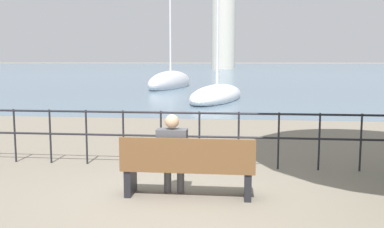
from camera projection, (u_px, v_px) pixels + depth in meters
The scene contains 8 objects.
ground_plane at pixel (188, 196), 6.30m from camera, with size 1000.00×1000.00×0.00m, color gray.
harbor_water at pixel (238, 66), 162.53m from camera, with size 600.00×300.00×0.01m.
park_bench at pixel (188, 168), 6.18m from camera, with size 1.94×0.45×0.90m.
seated_person_left at pixel (173, 151), 6.26m from camera, with size 0.44×0.35×1.21m.
promenade_railing at pixel (199, 130), 7.94m from camera, with size 16.01×0.04×1.05m.
sailboat_0 at pixel (171, 82), 31.73m from camera, with size 3.07×8.78×11.26m.
sailboat_2 at pixel (217, 95), 21.54m from camera, with size 3.27×7.41×7.57m.
harbor_lighthouse at pixel (224, 22), 101.70m from camera, with size 5.65×5.65×24.02m.
Camera 1 is at (0.72, -6.06, 1.98)m, focal length 40.00 mm.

